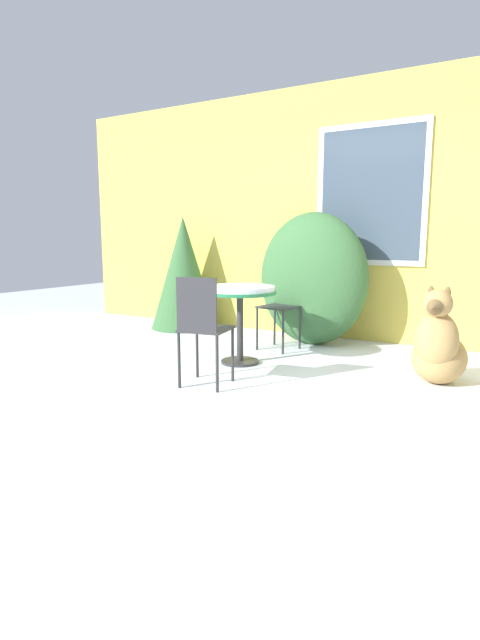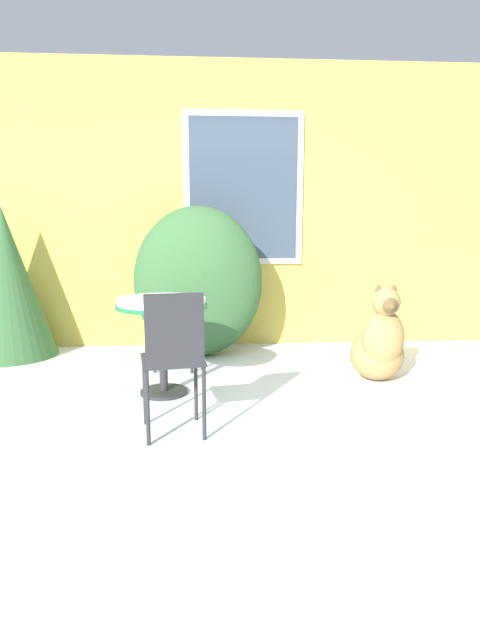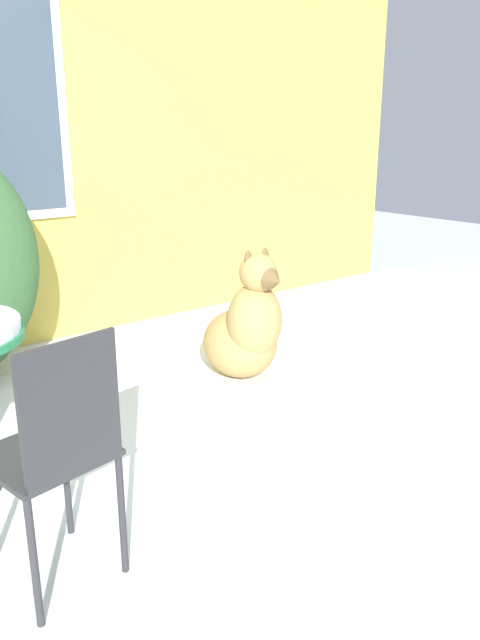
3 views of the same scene
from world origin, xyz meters
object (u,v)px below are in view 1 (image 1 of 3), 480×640
patio_chair_far_side (203,326)px  patio_chair_near_table (282,303)px  dog (438,348)px  patio_table (240,299)px

patio_chair_far_side → patio_chair_near_table: bearing=-97.2°
patio_chair_near_table → dog: patio_chair_near_table is taller
patio_table → patio_chair_near_table: patio_chair_near_table is taller
patio_table → patio_chair_near_table: (0.06, 0.78, -0.12)m
patio_table → patio_chair_far_side: size_ratio=0.83×
patio_chair_near_table → dog: 1.77m
patio_chair_near_table → patio_chair_far_side: same height
patio_chair_near_table → patio_chair_far_side: size_ratio=1.00×
patio_chair_far_side → patio_table: bearing=-90.2°
patio_chair_near_table → dog: (1.66, -0.57, -0.19)m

